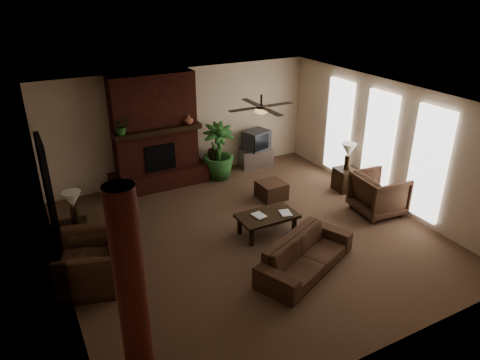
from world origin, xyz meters
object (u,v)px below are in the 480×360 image
tv_stand (256,157)px  floor_vase (215,159)px  sofa (306,250)px  ottoman (271,190)px  armchair_right (380,192)px  coffee_table (267,217)px  lamp_left (72,202)px  log_column (131,292)px  floor_plant (218,163)px  side_table_right (346,179)px  side_table_left (76,236)px  armchair_left (92,255)px  lamp_right (348,152)px

tv_stand → floor_vase: floor_vase is taller
sofa → tv_stand: size_ratio=2.47×
ottoman → tv_stand: 1.99m
armchair_right → coffee_table: 2.67m
coffee_table → lamp_left: size_ratio=1.85×
log_column → ottoman: (4.26, 3.67, -1.20)m
log_column → floor_plant: (3.66, 5.33, -0.99)m
floor_plant → lamp_left: lamp_left is taller
armchair_right → side_table_right: armchair_right is taller
armchair_right → coffee_table: armchair_right is taller
log_column → tv_stand: size_ratio=3.29×
side_table_left → coffee_table: bearing=-19.4°
armchair_left → sofa: bearing=84.2°
armchair_right → lamp_right: (0.13, 1.26, 0.49)m
armchair_right → floor_vase: size_ratio=1.32×
tv_stand → side_table_right: bearing=-53.2°
floor_plant → tv_stand: bearing=10.2°
floor_vase → floor_plant: 0.23m
sofa → side_table_right: bearing=15.1°
floor_plant → side_table_right: bearing=-40.9°
armchair_left → side_table_right: 6.26m
side_table_left → side_table_right: size_ratio=1.00×
floor_vase → lamp_left: (-3.81, -1.95, 0.57)m
tv_stand → floor_plant: bearing=-160.0°
sofa → side_table_left: sofa is taller
log_column → sofa: 3.58m
sofa → armchair_right: armchair_right is taller
ottoman → floor_plant: (-0.60, 1.65, 0.21)m
armchair_right → tv_stand: 3.75m
armchair_left → side_table_right: bearing=114.3°
coffee_table → side_table_right: bearing=17.3°
armchair_right → lamp_right: size_ratio=1.56×
log_column → armchair_left: log_column is taller
sofa → ottoman: sofa is taller
coffee_table → lamp_right: 2.97m
armchair_left → side_table_left: size_ratio=2.29×
armchair_right → side_table_right: 1.28m
ottoman → lamp_left: lamp_left is taller
sofa → coffee_table: 1.38m
coffee_table → armchair_left: bearing=179.7°
sofa → floor_vase: 4.59m
sofa → armchair_right: bearing=-3.2°
armchair_left → tv_stand: (5.01, 3.18, -0.30)m
side_table_left → side_table_right: bearing=-3.5°
coffee_table → floor_plant: bearing=83.7°
armchair_left → side_table_left: 1.26m
tv_stand → floor_vase: (-1.25, -0.00, 0.18)m
sofa → armchair_right: 2.85m
coffee_table → lamp_left: 3.75m
tv_stand → floor_plant: (-1.25, -0.22, 0.16)m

